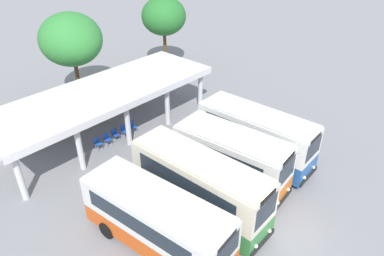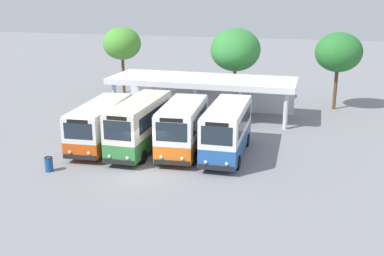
% 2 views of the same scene
% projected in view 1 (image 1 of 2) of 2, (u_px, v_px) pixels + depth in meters
% --- Properties ---
extents(ground_plane, '(180.00, 180.00, 0.00)m').
position_uv_depth(ground_plane, '(282.00, 232.00, 17.69)').
color(ground_plane, gray).
extents(city_bus_nearest_orange, '(2.95, 7.71, 3.08)m').
position_uv_depth(city_bus_nearest_orange, '(157.00, 219.00, 16.12)').
color(city_bus_nearest_orange, black).
rests_on(city_bus_nearest_orange, ground).
extents(city_bus_second_in_row, '(2.38, 7.74, 3.51)m').
position_uv_depth(city_bus_second_in_row, '(200.00, 184.00, 17.87)').
color(city_bus_second_in_row, black).
rests_on(city_bus_second_in_row, ground).
extents(city_bus_middle_cream, '(2.92, 6.75, 3.42)m').
position_uv_depth(city_bus_middle_cream, '(231.00, 158.00, 19.88)').
color(city_bus_middle_cream, black).
rests_on(city_bus_middle_cream, ground).
extents(city_bus_fourth_amber, '(2.57, 7.50, 3.41)m').
position_uv_depth(city_bus_fourth_amber, '(256.00, 135.00, 21.94)').
color(city_bus_fourth_amber, black).
rests_on(city_bus_fourth_amber, ground).
extents(terminal_canopy, '(16.06, 5.58, 3.40)m').
position_uv_depth(terminal_canopy, '(100.00, 97.00, 24.75)').
color(terminal_canopy, silver).
rests_on(terminal_canopy, ground).
extents(waiting_chair_end_by_column, '(0.44, 0.44, 0.86)m').
position_uv_depth(waiting_chair_end_by_column, '(98.00, 142.00, 23.67)').
color(waiting_chair_end_by_column, slate).
rests_on(waiting_chair_end_by_column, ground).
extents(waiting_chair_second_from_end, '(0.44, 0.44, 0.86)m').
position_uv_depth(waiting_chair_second_from_end, '(107.00, 138.00, 24.12)').
color(waiting_chair_second_from_end, slate).
rests_on(waiting_chair_second_from_end, ground).
extents(waiting_chair_middle_seat, '(0.44, 0.44, 0.86)m').
position_uv_depth(waiting_chair_middle_seat, '(115.00, 133.00, 24.64)').
color(waiting_chair_middle_seat, slate).
rests_on(waiting_chair_middle_seat, ground).
extents(waiting_chair_fourth_seat, '(0.44, 0.44, 0.86)m').
position_uv_depth(waiting_chair_fourth_seat, '(124.00, 130.00, 25.05)').
color(waiting_chair_fourth_seat, slate).
rests_on(waiting_chair_fourth_seat, ground).
extents(waiting_chair_fifth_seat, '(0.44, 0.44, 0.86)m').
position_uv_depth(waiting_chair_fifth_seat, '(132.00, 126.00, 25.52)').
color(waiting_chair_fifth_seat, slate).
rests_on(waiting_chair_fifth_seat, ground).
extents(roadside_tree_behind_canopy, '(4.88, 4.88, 7.23)m').
position_uv_depth(roadside_tree_behind_canopy, '(71.00, 39.00, 27.77)').
color(roadside_tree_behind_canopy, brown).
rests_on(roadside_tree_behind_canopy, ground).
extents(roadside_tree_east_of_canopy, '(4.21, 4.21, 7.08)m').
position_uv_depth(roadside_tree_east_of_canopy, '(164.00, 16.00, 33.47)').
color(roadside_tree_east_of_canopy, brown).
rests_on(roadside_tree_east_of_canopy, ground).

